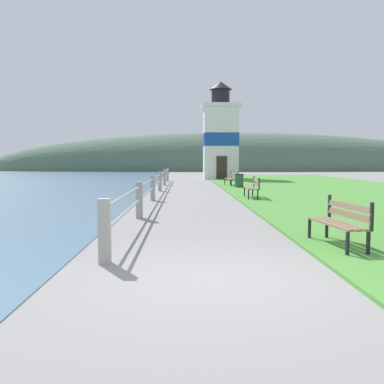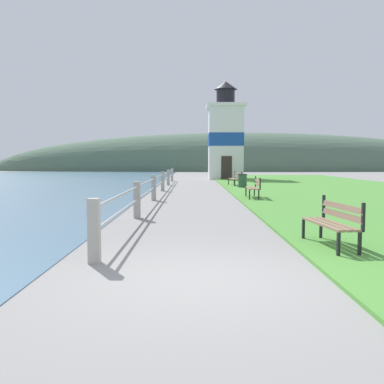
{
  "view_description": "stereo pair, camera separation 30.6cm",
  "coord_description": "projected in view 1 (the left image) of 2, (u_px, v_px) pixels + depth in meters",
  "views": [
    {
      "loc": [
        -0.42,
        -5.75,
        1.65
      ],
      "look_at": [
        -0.07,
        12.3,
        0.3
      ],
      "focal_mm": 40.0,
      "sensor_mm": 36.0,
      "label": 1
    },
    {
      "loc": [
        -0.12,
        -5.75,
        1.65
      ],
      "look_at": [
        -0.07,
        12.3,
        0.3
      ],
      "focal_mm": 40.0,
      "sensor_mm": 36.0,
      "label": 2
    }
  ],
  "objects": [
    {
      "name": "lighthouse",
      "position": [
        220.0,
        137.0,
        37.32
      ],
      "size": [
        3.33,
        3.33,
        8.46
      ],
      "color": "white",
      "rests_on": "ground_plane"
    },
    {
      "name": "trash_bin",
      "position": [
        239.0,
        181.0,
        25.1
      ],
      "size": [
        0.54,
        0.54,
        0.84
      ],
      "color": "#2D5138",
      "rests_on": "ground_plane"
    },
    {
      "name": "park_bench_far",
      "position": [
        232.0,
        178.0,
        27.01
      ],
      "size": [
        0.7,
        1.92,
        0.94
      ],
      "rotation": [
        0.0,
        0.0,
        3.26
      ],
      "color": "#846B51",
      "rests_on": "ground_plane"
    },
    {
      "name": "grass_verge",
      "position": [
        341.0,
        191.0,
        22.23
      ],
      "size": [
        12.0,
        48.82,
        0.06
      ],
      "color": "#4C8E38",
      "rests_on": "ground_plane"
    },
    {
      "name": "ground_plane",
      "position": [
        215.0,
        280.0,
        5.86
      ],
      "size": [
        160.0,
        160.0,
        0.0
      ],
      "primitive_type": "plane",
      "color": "gray"
    },
    {
      "name": "seawall_railing",
      "position": [
        157.0,
        182.0,
        20.07
      ],
      "size": [
        0.18,
        26.84,
        1.04
      ],
      "color": "#A8A399",
      "rests_on": "ground_plane"
    },
    {
      "name": "park_bench_midway",
      "position": [
        253.0,
        186.0,
        18.09
      ],
      "size": [
        0.54,
        1.72,
        0.94
      ],
      "rotation": [
        0.0,
        0.0,
        3.1
      ],
      "color": "#846B51",
      "rests_on": "ground_plane"
    },
    {
      "name": "park_bench_near",
      "position": [
        341.0,
        220.0,
        7.94
      ],
      "size": [
        0.65,
        1.68,
        0.94
      ],
      "rotation": [
        0.0,
        0.0,
        3.25
      ],
      "color": "#846B51",
      "rests_on": "ground_plane"
    },
    {
      "name": "distant_hillside",
      "position": [
        236.0,
        171.0,
        68.38
      ],
      "size": [
        80.0,
        16.0,
        12.0
      ],
      "color": "#4C6651",
      "rests_on": "ground_plane"
    }
  ]
}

